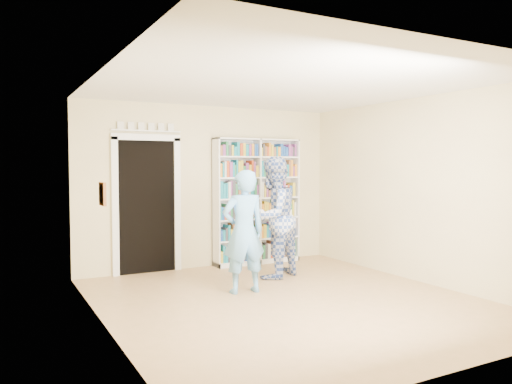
# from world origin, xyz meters

# --- Properties ---
(floor) EXTENTS (5.00, 5.00, 0.00)m
(floor) POSITION_xyz_m (0.00, 0.00, 0.00)
(floor) COLOR #A58050
(floor) RESTS_ON ground
(ceiling) EXTENTS (5.00, 5.00, 0.00)m
(ceiling) POSITION_xyz_m (0.00, 0.00, 2.70)
(ceiling) COLOR white
(ceiling) RESTS_ON wall_back
(wall_back) EXTENTS (4.50, 0.00, 4.50)m
(wall_back) POSITION_xyz_m (0.00, 2.50, 1.35)
(wall_back) COLOR beige
(wall_back) RESTS_ON floor
(wall_left) EXTENTS (0.00, 5.00, 5.00)m
(wall_left) POSITION_xyz_m (-2.25, 0.00, 1.35)
(wall_left) COLOR beige
(wall_left) RESTS_ON floor
(wall_right) EXTENTS (0.00, 5.00, 5.00)m
(wall_right) POSITION_xyz_m (2.25, 0.00, 1.35)
(wall_right) COLOR beige
(wall_right) RESTS_ON floor
(bookshelf) EXTENTS (1.58, 0.30, 2.17)m
(bookshelf) POSITION_xyz_m (0.81, 2.34, 1.10)
(bookshelf) COLOR white
(bookshelf) RESTS_ON floor
(doorway) EXTENTS (1.10, 0.08, 2.43)m
(doorway) POSITION_xyz_m (-1.10, 2.48, 1.18)
(doorway) COLOR black
(doorway) RESTS_ON floor
(wall_art) EXTENTS (0.03, 0.25, 0.25)m
(wall_art) POSITION_xyz_m (-2.23, 0.20, 1.40)
(wall_art) COLOR brown
(wall_art) RESTS_ON wall_left
(man_blue) EXTENTS (0.63, 0.44, 1.65)m
(man_blue) POSITION_xyz_m (-0.31, 0.64, 0.82)
(man_blue) COLOR #66AAE4
(man_blue) RESTS_ON floor
(man_plaid) EXTENTS (1.10, 1.01, 1.84)m
(man_plaid) POSITION_xyz_m (0.49, 1.24, 0.92)
(man_plaid) COLOR #334F9D
(man_plaid) RESTS_ON floor
(paper_sheet) EXTENTS (0.17, 0.09, 0.27)m
(paper_sheet) POSITION_xyz_m (0.64, 1.05, 0.90)
(paper_sheet) COLOR white
(paper_sheet) RESTS_ON man_plaid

